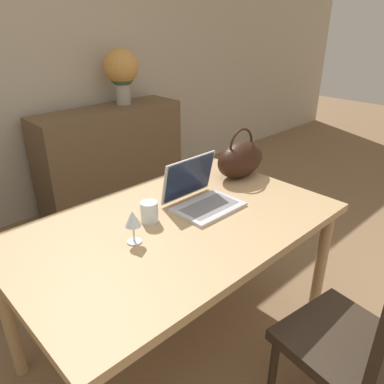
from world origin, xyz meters
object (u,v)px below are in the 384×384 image
(drinking_glass, at_px, (149,212))
(chair, at_px, (366,343))
(laptop, at_px, (199,193))
(wine_glass, at_px, (133,220))
(handbag, at_px, (240,159))
(flower_vase, at_px, (121,71))

(drinking_glass, bearing_deg, chair, -72.98)
(chair, relative_size, laptop, 2.78)
(chair, bearing_deg, drinking_glass, 114.94)
(chair, relative_size, drinking_glass, 9.23)
(laptop, bearing_deg, drinking_glass, 172.90)
(laptop, height_order, drinking_glass, laptop)
(chair, height_order, wine_glass, chair)
(drinking_glass, xyz_separation_m, handbag, (0.72, 0.06, 0.06))
(chair, bearing_deg, flower_vase, 82.68)
(wine_glass, bearing_deg, drinking_glass, 31.31)
(laptop, xyz_separation_m, handbag, (0.43, 0.09, 0.04))
(chair, distance_m, flower_vase, 2.74)
(wine_glass, distance_m, handbag, 0.88)
(wine_glass, relative_size, handbag, 0.44)
(drinking_glass, height_order, handbag, handbag)
(laptop, bearing_deg, flower_vase, 67.27)
(laptop, relative_size, drinking_glass, 3.32)
(wine_glass, relative_size, flower_vase, 0.31)
(chair, distance_m, handbag, 1.14)
(wine_glass, bearing_deg, chair, -62.27)
(laptop, distance_m, drinking_glass, 0.29)
(chair, distance_m, laptop, 0.95)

